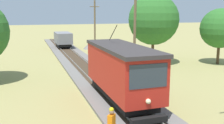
{
  "coord_description": "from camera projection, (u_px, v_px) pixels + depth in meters",
  "views": [
    {
      "loc": [
        -5.73,
        2.89,
        5.94
      ],
      "look_at": [
        0.4,
        21.44,
        2.17
      ],
      "focal_mm": 41.78,
      "sensor_mm": 36.0,
      "label": 1
    }
  ],
  "objects": [
    {
      "name": "utility_pole_mid",
      "position": [
        135.0,
        32.0,
        23.9
      ],
      "size": [
        1.4,
        0.37,
        8.12
      ],
      "color": "brown",
      "rests_on": "ground"
    },
    {
      "name": "tree_right_near",
      "position": [
        154.0,
        20.0,
        29.4
      ],
      "size": [
        5.71,
        5.71,
        7.93
      ],
      "color": "#4C3823",
      "rests_on": "ground"
    },
    {
      "name": "utility_pole_far",
      "position": [
        95.0,
        26.0,
        37.56
      ],
      "size": [
        1.4,
        0.42,
        7.58
      ],
      "color": "brown",
      "rests_on": "ground"
    },
    {
      "name": "track_worker",
      "position": [
        111.0,
        124.0,
        11.68
      ],
      "size": [
        0.44,
        0.44,
        1.78
      ],
      "rotation": [
        0.0,
        0.0,
        2.38
      ],
      "color": "black",
      "rests_on": "ground"
    },
    {
      "name": "gravel_pile",
      "position": [
        91.0,
        45.0,
        42.51
      ],
      "size": [
        2.55,
        2.55,
        1.22
      ],
      "primitive_type": "cone",
      "color": "gray",
      "rests_on": "ground"
    },
    {
      "name": "freight_car",
      "position": [
        63.0,
        39.0,
        42.67
      ],
      "size": [
        2.4,
        5.2,
        2.31
      ],
      "color": "slate",
      "rests_on": "rail_right"
    },
    {
      "name": "tree_left_far",
      "position": [
        220.0,
        28.0,
        29.48
      ],
      "size": [
        4.49,
        4.49,
        6.36
      ],
      "color": "#4C3823",
      "rests_on": "ground"
    },
    {
      "name": "red_tram",
      "position": [
        121.0,
        71.0,
        16.9
      ],
      "size": [
        2.6,
        8.54,
        4.79
      ],
      "color": "red",
      "rests_on": "rail_right"
    }
  ]
}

